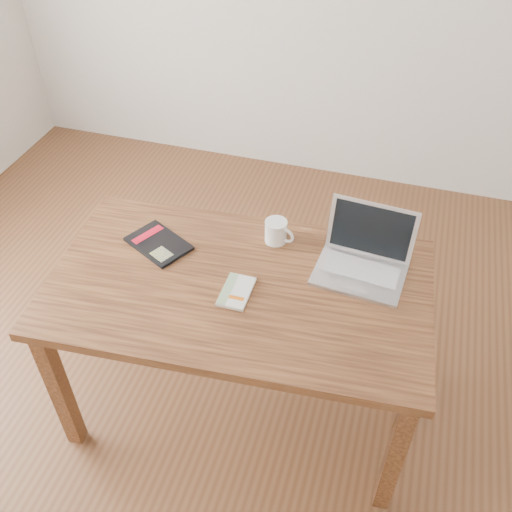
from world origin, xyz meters
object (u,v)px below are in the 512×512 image
(black_guidebook, at_px, (159,243))
(coffee_mug, at_px, (277,231))
(desk, at_px, (239,300))
(laptop, at_px, (363,259))
(white_guidebook, at_px, (236,292))

(black_guidebook, distance_m, coffee_mug, 0.48)
(desk, distance_m, coffee_mug, 0.32)
(laptop, distance_m, coffee_mug, 0.37)
(white_guidebook, relative_size, coffee_mug, 1.34)
(black_guidebook, height_order, coffee_mug, coffee_mug)
(black_guidebook, bearing_deg, coffee_mug, -42.80)
(desk, bearing_deg, laptop, 22.49)
(black_guidebook, distance_m, laptop, 0.82)
(black_guidebook, height_order, laptop, laptop)
(desk, distance_m, white_guidebook, 0.11)
(desk, xyz_separation_m, white_guidebook, (0.01, -0.05, 0.10))
(black_guidebook, relative_size, laptop, 0.83)
(white_guidebook, bearing_deg, laptop, 32.07)
(white_guidebook, relative_size, laptop, 0.48)
(coffee_mug, bearing_deg, laptop, 7.57)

